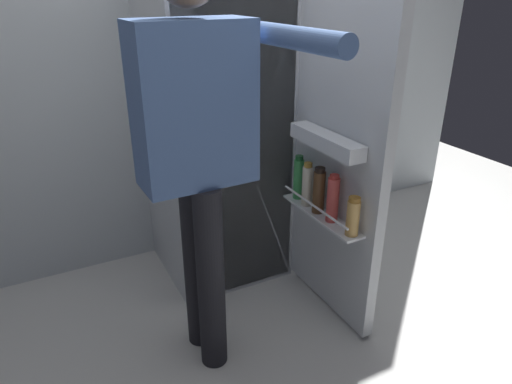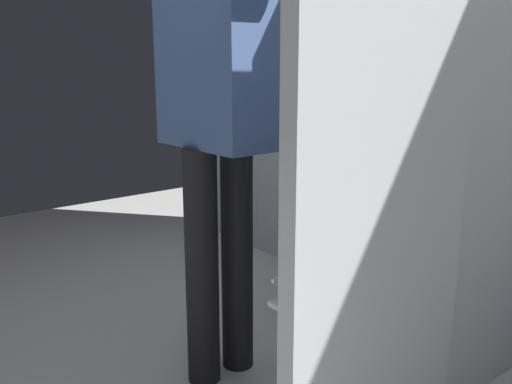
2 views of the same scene
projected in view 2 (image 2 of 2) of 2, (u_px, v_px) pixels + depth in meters
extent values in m
cube|color=silver|center=(483.00, 39.00, 2.25)|extent=(4.40, 0.10, 2.50)
cube|color=silver|center=(421.00, 134.00, 2.11)|extent=(0.67, 0.65, 1.80)
cube|color=white|center=(364.00, 142.00, 1.92)|extent=(0.63, 0.01, 1.76)
cube|color=white|center=(372.00, 163.00, 1.96)|extent=(0.59, 0.09, 0.01)
cube|color=silver|center=(385.00, 172.00, 1.44)|extent=(0.06, 0.66, 1.73)
cube|color=white|center=(355.00, 284.00, 1.58)|extent=(0.10, 0.55, 0.01)
cylinder|color=silver|center=(344.00, 259.00, 1.60)|extent=(0.01, 0.53, 0.01)
cube|color=white|center=(361.00, 148.00, 1.49)|extent=(0.09, 0.47, 0.07)
cylinder|color=#EDE5CC|center=(384.00, 237.00, 1.63)|extent=(0.05, 0.05, 0.21)
cylinder|color=#B78933|center=(386.00, 198.00, 1.61)|extent=(0.04, 0.04, 0.02)
cylinder|color=#DB4C47|center=(338.00, 251.00, 1.50)|extent=(0.06, 0.06, 0.22)
cylinder|color=#B22D28|center=(339.00, 208.00, 1.47)|extent=(0.04, 0.04, 0.02)
cylinder|color=brown|center=(364.00, 243.00, 1.57)|extent=(0.06, 0.06, 0.21)
cylinder|color=black|center=(365.00, 202.00, 1.54)|extent=(0.05, 0.05, 0.02)
cylinder|color=tan|center=(295.00, 273.00, 1.41)|extent=(0.06, 0.06, 0.17)
cylinder|color=#996623|center=(296.00, 238.00, 1.39)|extent=(0.05, 0.05, 0.02)
cylinder|color=green|center=(405.00, 231.00, 1.68)|extent=(0.05, 0.05, 0.21)
cylinder|color=#195B28|center=(408.00, 192.00, 1.66)|extent=(0.04, 0.04, 0.02)
cylinder|color=gold|center=(349.00, 142.00, 2.03)|extent=(0.07, 0.07, 0.10)
cylinder|color=black|center=(237.00, 259.00, 2.13)|extent=(0.12, 0.12, 0.88)
cylinder|color=black|center=(202.00, 269.00, 2.03)|extent=(0.12, 0.12, 0.88)
cube|color=#4C6BA3|center=(217.00, 55.00, 1.90)|extent=(0.45, 0.23, 0.62)
cylinder|color=#4C6BA3|center=(266.00, 61.00, 2.05)|extent=(0.08, 0.08, 0.58)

